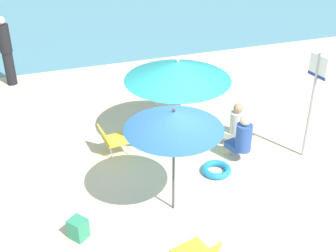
% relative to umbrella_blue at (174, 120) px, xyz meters
% --- Properties ---
extents(ground_plane, '(40.00, 40.00, 0.00)m').
position_rel_umbrella_blue_xyz_m(ground_plane, '(0.41, 0.74, -1.66)').
color(ground_plane, beige).
extents(umbrella_blue, '(1.51, 1.51, 1.87)m').
position_rel_umbrella_blue_xyz_m(umbrella_blue, '(0.00, 0.00, 0.00)').
color(umbrella_blue, '#4C4C51').
rests_on(umbrella_blue, ground_plane).
extents(umbrella_teal, '(2.07, 2.07, 1.77)m').
position_rel_umbrella_blue_xyz_m(umbrella_teal, '(0.77, 2.02, -0.14)').
color(umbrella_teal, silver).
rests_on(umbrella_teal, ground_plane).
extents(beach_chair_b, '(0.56, 0.52, 0.60)m').
position_rel_umbrella_blue_xyz_m(beach_chair_b, '(-0.61, 1.93, -1.32)').
color(beach_chair_b, gold).
rests_on(beach_chair_b, ground_plane).
extents(beach_chair_c, '(0.77, 0.78, 0.69)m').
position_rel_umbrella_blue_xyz_m(beach_chair_c, '(1.10, 3.38, -1.31)').
color(beach_chair_c, white).
rests_on(beach_chair_c, ground_plane).
extents(person_a, '(0.40, 0.54, 0.99)m').
position_rel_umbrella_blue_xyz_m(person_a, '(1.67, 0.92, -1.16)').
color(person_a, '#2D519E').
rests_on(person_a, ground_plane).
extents(person_b, '(0.50, 0.49, 0.93)m').
position_rel_umbrella_blue_xyz_m(person_b, '(1.78, 1.48, -1.20)').
color(person_b, silver).
rests_on(person_b, ground_plane).
extents(person_c, '(0.30, 0.30, 1.77)m').
position_rel_umbrella_blue_xyz_m(person_c, '(-2.37, 5.92, -0.76)').
color(person_c, black).
rests_on(person_c, ground_plane).
extents(warning_sign, '(0.10, 0.40, 2.11)m').
position_rel_umbrella_blue_xyz_m(warning_sign, '(2.91, 0.69, -0.31)').
color(warning_sign, '#ADADB2').
rests_on(warning_sign, ground_plane).
extents(swim_ring, '(0.55, 0.55, 0.12)m').
position_rel_umbrella_blue_xyz_m(swim_ring, '(1.07, 0.69, -1.60)').
color(swim_ring, '#238CD8').
rests_on(swim_ring, ground_plane).
extents(beach_bag, '(0.34, 0.34, 0.33)m').
position_rel_umbrella_blue_xyz_m(beach_bag, '(-1.58, -0.19, -1.50)').
color(beach_bag, '#389970').
rests_on(beach_bag, ground_plane).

